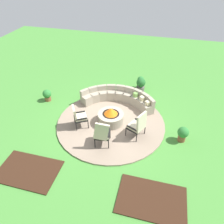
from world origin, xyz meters
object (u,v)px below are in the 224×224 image
potted_plant_1 (47,95)px  potted_plant_2 (183,134)px  lounge_chair_front_right (102,133)px  fire_pit (111,117)px  potted_plant_3 (141,85)px  curved_stone_bench (119,98)px  potted_plant_0 (141,82)px  lounge_chair_front_left (79,116)px  lounge_chair_back_left (138,125)px

potted_plant_1 → potted_plant_2: (6.38, -1.21, 0.04)m
lounge_chair_front_right → potted_plant_2: (2.91, 1.03, -0.27)m
fire_pit → potted_plant_3: fire_pit is taller
fire_pit → lounge_chair_front_right: size_ratio=0.93×
curved_stone_bench → potted_plant_3: size_ratio=4.44×
lounge_chair_front_right → potted_plant_0: bearing=71.7°
fire_pit → potted_plant_2: size_ratio=1.69×
potted_plant_3 → potted_plant_2: bearing=-56.4°
lounge_chair_front_left → lounge_chair_front_right: lounge_chair_front_right is taller
lounge_chair_back_left → potted_plant_3: (-0.37, 3.36, -0.23)m
lounge_chair_back_left → potted_plant_0: bearing=32.5°
curved_stone_bench → lounge_chair_front_right: lounge_chair_front_right is taller
lounge_chair_front_right → potted_plant_1: (-3.47, 2.23, -0.31)m
potted_plant_1 → potted_plant_2: size_ratio=0.91×
potted_plant_1 → lounge_chair_back_left: bearing=-17.2°
lounge_chair_back_left → potted_plant_2: 1.74m
potted_plant_2 → lounge_chair_front_left: bearing=-176.5°
lounge_chair_front_right → potted_plant_0: 4.63m
curved_stone_bench → lounge_chair_front_left: bearing=-120.6°
lounge_chair_front_right → fire_pit: bearing=82.3°
potted_plant_1 → potted_plant_2: bearing=-10.7°
potted_plant_0 → potted_plant_1: potted_plant_0 is taller
fire_pit → curved_stone_bench: (0.01, 1.48, 0.00)m
fire_pit → lounge_chair_front_left: lounge_chair_front_left is taller
potted_plant_0 → potted_plant_3: bearing=-81.0°
curved_stone_bench → lounge_chair_front_right: size_ratio=2.97×
lounge_chair_front_left → curved_stone_bench: bearing=118.6°
potted_plant_1 → fire_pit: bearing=-14.4°
lounge_chair_front_right → potted_plant_1: lounge_chair_front_right is taller
lounge_chair_front_left → lounge_chair_front_right: (1.22, -0.78, 0.04)m
potted_plant_0 → potted_plant_1: 4.83m
curved_stone_bench → potted_plant_1: 3.51m
lounge_chair_front_left → potted_plant_2: bearing=62.6°
lounge_chair_back_left → potted_plant_2: size_ratio=1.78×
potted_plant_0 → potted_plant_2: size_ratio=1.05×
potted_plant_3 → potted_plant_1: bearing=-156.0°
curved_stone_bench → potted_plant_1: bearing=-170.3°
fire_pit → potted_plant_0: 3.30m
lounge_chair_front_left → lounge_chair_front_right: bearing=26.8°
lounge_chair_front_left → potted_plant_0: size_ratio=1.49×
potted_plant_1 → potted_plant_3: potted_plant_3 is taller
lounge_chair_back_left → lounge_chair_front_right: bearing=149.3°
potted_plant_2 → potted_plant_0: bearing=121.2°
lounge_chair_front_left → potted_plant_2: 4.14m
potted_plant_1 → potted_plant_2: potted_plant_2 is taller
potted_plant_0 → lounge_chair_front_right: bearing=-99.6°
lounge_chair_front_right → potted_plant_0: (0.77, 4.55, -0.28)m
fire_pit → potted_plant_3: size_ratio=1.39×
lounge_chair_front_left → potted_plant_2: (4.13, 0.25, -0.23)m
curved_stone_bench → potted_plant_0: (0.78, 1.73, 0.01)m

